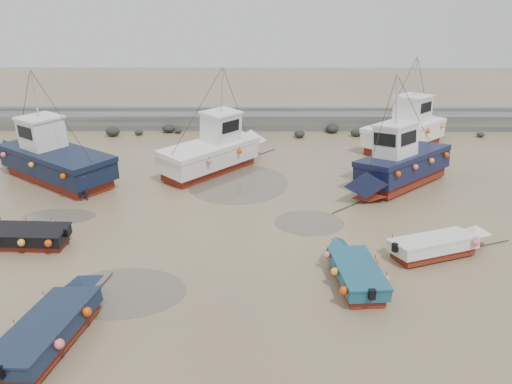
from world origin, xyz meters
TOP-DOWN VIEW (x-y plane):
  - ground at (0.00, 0.00)m, footprint 120.00×120.00m
  - seawall at (0.05, 21.99)m, footprint 60.00×4.92m
  - puddle_a at (-2.89, -2.35)m, footprint 4.63×4.63m
  - puddle_b at (4.40, 3.67)m, footprint 3.30×3.30m
  - puddle_c at (-7.70, 4.30)m, footprint 3.60×3.60m
  - puddle_d at (0.81, 9.13)m, footprint 5.79×5.79m
  - dinghy_1 at (-4.29, -4.95)m, footprint 2.75×6.36m
  - dinghy_2 at (5.58, -1.55)m, footprint 2.17×5.52m
  - dinghy_3 at (9.51, 0.48)m, footprint 5.69×2.80m
  - dinghy_4 at (-8.26, 1.22)m, footprint 5.95×2.06m
  - cabin_boat_0 at (-10.04, 9.75)m, footprint 9.60×7.84m
  - cabin_boat_1 at (-0.58, 11.33)m, footprint 7.10×8.15m
  - cabin_boat_2 at (9.77, 8.41)m, footprint 7.73×7.22m
  - cabin_boat_3 at (12.56, 16.43)m, footprint 7.96×7.91m
  - person at (-7.17, 6.39)m, footprint 0.72×0.57m

SIDE VIEW (x-z plane):
  - ground at x=0.00m, z-range 0.00..0.00m
  - person at x=-7.17m, z-range -0.87..0.87m
  - puddle_a at x=-2.89m, z-range 0.00..0.01m
  - puddle_b at x=4.40m, z-range 0.00..0.01m
  - puddle_c at x=-7.70m, z-range 0.00..0.01m
  - puddle_d at x=0.81m, z-range 0.00..0.01m
  - dinghy_1 at x=-4.29m, z-range -0.17..1.25m
  - dinghy_3 at x=9.51m, z-range -0.16..1.26m
  - dinghy_4 at x=-8.26m, z-range -0.16..1.26m
  - dinghy_2 at x=5.58m, z-range -0.15..1.27m
  - seawall at x=0.05m, z-range -0.12..1.38m
  - cabin_boat_0 at x=-10.04m, z-range -1.80..4.42m
  - cabin_boat_3 at x=12.56m, z-range -1.76..4.46m
  - cabin_boat_1 at x=-0.58m, z-range -1.75..4.47m
  - cabin_boat_2 at x=9.77m, z-range -1.74..4.48m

